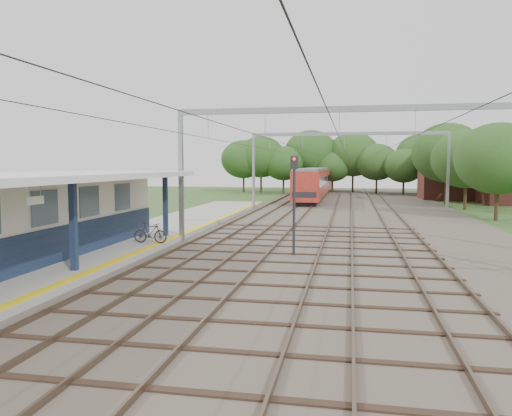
# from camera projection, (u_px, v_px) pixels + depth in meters

# --- Properties ---
(ground) EXTENTS (160.00, 160.00, 0.00)m
(ground) POSITION_uv_depth(u_px,v_px,m) (172.00, 353.00, 10.98)
(ground) COLOR #2D4C1E
(ground) RESTS_ON ground
(ballast_bed) EXTENTS (18.00, 90.00, 0.10)m
(ballast_bed) POSITION_uv_depth(u_px,v_px,m) (353.00, 216.00, 39.59)
(ballast_bed) COLOR #473D33
(ballast_bed) RESTS_ON ground
(platform) EXTENTS (5.00, 52.00, 0.35)m
(platform) POSITION_uv_depth(u_px,v_px,m) (130.00, 240.00, 26.06)
(platform) COLOR gray
(platform) RESTS_ON ground
(yellow_stripe) EXTENTS (0.45, 52.00, 0.01)m
(yellow_stripe) POSITION_uv_depth(u_px,v_px,m) (171.00, 238.00, 25.63)
(yellow_stripe) COLOR yellow
(yellow_stripe) RESTS_ON platform
(station_building) EXTENTS (3.41, 18.00, 3.40)m
(station_building) POSITION_uv_depth(u_px,v_px,m) (17.00, 219.00, 19.31)
(station_building) COLOR beige
(station_building) RESTS_ON platform
(canopy) EXTENTS (6.40, 20.00, 3.44)m
(canopy) POSITION_uv_depth(u_px,v_px,m) (25.00, 178.00, 17.98)
(canopy) COLOR #12203B
(canopy) RESTS_ON platform
(rail_tracks) EXTENTS (11.80, 88.00, 0.15)m
(rail_tracks) POSITION_uv_depth(u_px,v_px,m) (321.00, 214.00, 40.05)
(rail_tracks) COLOR brown
(rail_tracks) RESTS_ON ballast_bed
(catenary_system) EXTENTS (17.22, 88.00, 7.00)m
(catenary_system) POSITION_uv_depth(u_px,v_px,m) (345.00, 145.00, 34.62)
(catenary_system) COLOR gray
(catenary_system) RESTS_ON ground
(tree_band) EXTENTS (31.72, 30.88, 8.82)m
(tree_band) POSITION_uv_depth(u_px,v_px,m) (351.00, 159.00, 65.75)
(tree_band) COLOR #382619
(tree_band) RESTS_ON ground
(house_far) EXTENTS (8.00, 6.12, 8.66)m
(house_far) POSITION_uv_depth(u_px,v_px,m) (456.00, 172.00, 58.62)
(house_far) COLOR brown
(house_far) RESTS_ON ground
(bicycle) EXTENTS (1.70, 0.52, 1.01)m
(bicycle) POSITION_uv_depth(u_px,v_px,m) (150.00, 233.00, 24.01)
(bicycle) COLOR black
(bicycle) RESTS_ON platform
(train) EXTENTS (2.76, 34.40, 3.64)m
(train) POSITION_uv_depth(u_px,v_px,m) (317.00, 181.00, 63.89)
(train) COLOR black
(train) RESTS_ON ballast_bed
(signal_post) EXTENTS (0.32, 0.28, 4.51)m
(signal_post) POSITION_uv_depth(u_px,v_px,m) (294.00, 193.00, 22.04)
(signal_post) COLOR black
(signal_post) RESTS_ON ground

